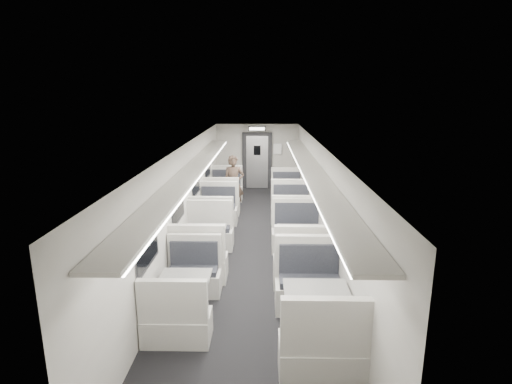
{
  "coord_description": "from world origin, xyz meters",
  "views": [
    {
      "loc": [
        0.24,
        -8.74,
        3.5
      ],
      "look_at": [
        0.06,
        0.64,
        1.17
      ],
      "focal_mm": 28.0,
      "sensor_mm": 36.0,
      "label": 1
    }
  ],
  "objects_px": {
    "booth_right_c": "(300,247)",
    "booth_left_a": "(224,195)",
    "booth_left_b": "(215,219)",
    "booth_right_b": "(293,218)",
    "vestibule_door": "(257,161)",
    "booth_left_c": "(205,245)",
    "booth_right_d": "(315,313)",
    "booth_left_d": "(186,294)",
    "passenger": "(234,184)",
    "exit_sign": "(257,129)",
    "booth_right_a": "(288,196)"
  },
  "relations": [
    {
      "from": "passenger",
      "to": "exit_sign",
      "type": "bearing_deg",
      "value": 72.1
    },
    {
      "from": "booth_left_d",
      "to": "exit_sign",
      "type": "height_order",
      "value": "exit_sign"
    },
    {
      "from": "booth_left_a",
      "to": "booth_right_a",
      "type": "height_order",
      "value": "booth_left_a"
    },
    {
      "from": "booth_left_b",
      "to": "booth_left_d",
      "type": "xyz_separation_m",
      "value": [
        0.0,
        -3.9,
        -0.03
      ]
    },
    {
      "from": "booth_right_a",
      "to": "vestibule_door",
      "type": "xyz_separation_m",
      "value": [
        -1.0,
        2.63,
        0.67
      ]
    },
    {
      "from": "booth_left_d",
      "to": "booth_right_b",
      "type": "relative_size",
      "value": 0.89
    },
    {
      "from": "passenger",
      "to": "vestibule_door",
      "type": "relative_size",
      "value": 0.82
    },
    {
      "from": "booth_left_a",
      "to": "booth_right_a",
      "type": "relative_size",
      "value": 1.04
    },
    {
      "from": "booth_right_b",
      "to": "passenger",
      "type": "bearing_deg",
      "value": 132.17
    },
    {
      "from": "booth_left_b",
      "to": "vestibule_door",
      "type": "bearing_deg",
      "value": 78.6
    },
    {
      "from": "booth_left_d",
      "to": "passenger",
      "type": "relative_size",
      "value": 1.14
    },
    {
      "from": "booth_right_a",
      "to": "booth_right_d",
      "type": "distance_m",
      "value": 6.84
    },
    {
      "from": "passenger",
      "to": "booth_right_c",
      "type": "bearing_deg",
      "value": -70.63
    },
    {
      "from": "exit_sign",
      "to": "booth_left_a",
      "type": "bearing_deg",
      "value": -116.13
    },
    {
      "from": "booth_left_a",
      "to": "booth_right_d",
      "type": "relative_size",
      "value": 0.95
    },
    {
      "from": "vestibule_door",
      "to": "booth_right_d",
      "type": "bearing_deg",
      "value": -83.97
    },
    {
      "from": "booth_right_c",
      "to": "booth_right_d",
      "type": "relative_size",
      "value": 1.01
    },
    {
      "from": "booth_left_a",
      "to": "vestibule_door",
      "type": "height_order",
      "value": "vestibule_door"
    },
    {
      "from": "booth_left_a",
      "to": "booth_left_c",
      "type": "height_order",
      "value": "booth_left_c"
    },
    {
      "from": "booth_right_c",
      "to": "booth_left_a",
      "type": "bearing_deg",
      "value": 114.44
    },
    {
      "from": "booth_right_c",
      "to": "booth_left_b",
      "type": "bearing_deg",
      "value": 135.45
    },
    {
      "from": "booth_left_c",
      "to": "booth_right_d",
      "type": "distance_m",
      "value": 3.33
    },
    {
      "from": "booth_left_d",
      "to": "passenger",
      "type": "height_order",
      "value": "passenger"
    },
    {
      "from": "booth_right_b",
      "to": "booth_right_d",
      "type": "height_order",
      "value": "booth_right_d"
    },
    {
      "from": "booth_left_d",
      "to": "vestibule_door",
      "type": "relative_size",
      "value": 0.93
    },
    {
      "from": "booth_right_c",
      "to": "passenger",
      "type": "distance_m",
      "value": 4.21
    },
    {
      "from": "passenger",
      "to": "booth_right_a",
      "type": "bearing_deg",
      "value": 11.54
    },
    {
      "from": "booth_right_b",
      "to": "booth_right_c",
      "type": "relative_size",
      "value": 0.96
    },
    {
      "from": "booth_left_a",
      "to": "booth_right_d",
      "type": "distance_m",
      "value": 7.22
    },
    {
      "from": "booth_left_c",
      "to": "booth_right_d",
      "type": "xyz_separation_m",
      "value": [
        2.0,
        -2.67,
        0.01
      ]
    },
    {
      "from": "booth_left_b",
      "to": "booth_left_d",
      "type": "distance_m",
      "value": 3.9
    },
    {
      "from": "exit_sign",
      "to": "booth_right_b",
      "type": "bearing_deg",
      "value": -77.24
    },
    {
      "from": "booth_left_b",
      "to": "booth_right_b",
      "type": "relative_size",
      "value": 0.96
    },
    {
      "from": "passenger",
      "to": "exit_sign",
      "type": "height_order",
      "value": "exit_sign"
    },
    {
      "from": "booth_left_b",
      "to": "booth_right_b",
      "type": "distance_m",
      "value": 2.0
    },
    {
      "from": "booth_right_d",
      "to": "booth_left_c",
      "type": "bearing_deg",
      "value": 126.85
    },
    {
      "from": "vestibule_door",
      "to": "exit_sign",
      "type": "distance_m",
      "value": 1.33
    },
    {
      "from": "passenger",
      "to": "vestibule_door",
      "type": "height_order",
      "value": "vestibule_door"
    },
    {
      "from": "booth_left_d",
      "to": "booth_right_d",
      "type": "relative_size",
      "value": 0.87
    },
    {
      "from": "booth_right_c",
      "to": "vestibule_door",
      "type": "height_order",
      "value": "vestibule_door"
    },
    {
      "from": "booth_right_c",
      "to": "exit_sign",
      "type": "xyz_separation_m",
      "value": [
        -1.0,
        6.44,
        1.87
      ]
    },
    {
      "from": "booth_left_b",
      "to": "booth_right_b",
      "type": "xyz_separation_m",
      "value": [
        2.0,
        0.06,
        0.02
      ]
    },
    {
      "from": "booth_left_b",
      "to": "booth_right_b",
      "type": "bearing_deg",
      "value": 1.61
    },
    {
      "from": "booth_right_b",
      "to": "booth_right_d",
      "type": "bearing_deg",
      "value": -90.0
    },
    {
      "from": "booth_left_b",
      "to": "booth_right_a",
      "type": "distance_m",
      "value": 3.07
    },
    {
      "from": "booth_right_c",
      "to": "passenger",
      "type": "xyz_separation_m",
      "value": [
        -1.65,
        3.85,
        0.45
      ]
    },
    {
      "from": "booth_left_b",
      "to": "passenger",
      "type": "bearing_deg",
      "value": 79.42
    },
    {
      "from": "booth_left_d",
      "to": "booth_right_d",
      "type": "distance_m",
      "value": 2.09
    },
    {
      "from": "booth_right_b",
      "to": "exit_sign",
      "type": "xyz_separation_m",
      "value": [
        -1.0,
        4.41,
        1.88
      ]
    },
    {
      "from": "booth_right_d",
      "to": "exit_sign",
      "type": "height_order",
      "value": "exit_sign"
    }
  ]
}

